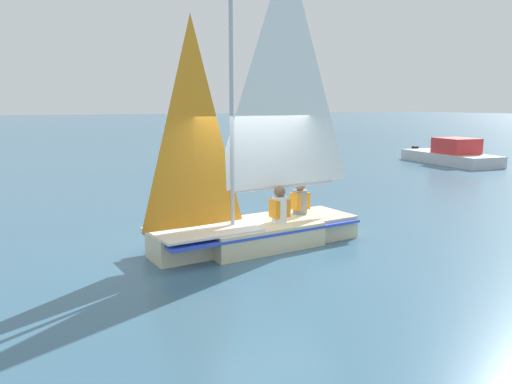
{
  "coord_description": "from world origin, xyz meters",
  "views": [
    {
      "loc": [
        -4.24,
        -8.37,
        2.71
      ],
      "look_at": [
        0.0,
        0.0,
        1.06
      ],
      "focal_mm": 35.0,
      "sensor_mm": 36.0,
      "label": 1
    }
  ],
  "objects": [
    {
      "name": "sailor_helm",
      "position": [
        0.43,
        -0.16,
        0.62
      ],
      "size": [
        0.36,
        0.33,
        1.16
      ],
      "rotation": [
        0.0,
        0.0,
        3.23
      ],
      "color": "black",
      "rests_on": "ground_plane"
    },
    {
      "name": "motorboat_distant",
      "position": [
        14.19,
        8.02,
        0.42
      ],
      "size": [
        2.36,
        5.1,
        1.2
      ],
      "rotation": [
        0.0,
        0.0,
        4.61
      ],
      "color": "silver",
      "rests_on": "ground_plane"
    },
    {
      "name": "sailboat_main",
      "position": [
        0.05,
        0.0,
        0.88
      ],
      "size": [
        4.31,
        1.8,
        5.75
      ],
      "rotation": [
        0.0,
        0.0,
        3.23
      ],
      "color": "beige",
      "rests_on": "ground_plane"
    },
    {
      "name": "ground_plane",
      "position": [
        0.0,
        0.0,
        0.0
      ],
      "size": [
        260.0,
        260.0,
        0.0
      ],
      "primitive_type": "plane",
      "color": "#38607A"
    },
    {
      "name": "sailor_crew",
      "position": [
        1.18,
        0.3,
        0.63
      ],
      "size": [
        0.36,
        0.33,
        1.16
      ],
      "rotation": [
        0.0,
        0.0,
        3.23
      ],
      "color": "black",
      "rests_on": "ground_plane"
    }
  ]
}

